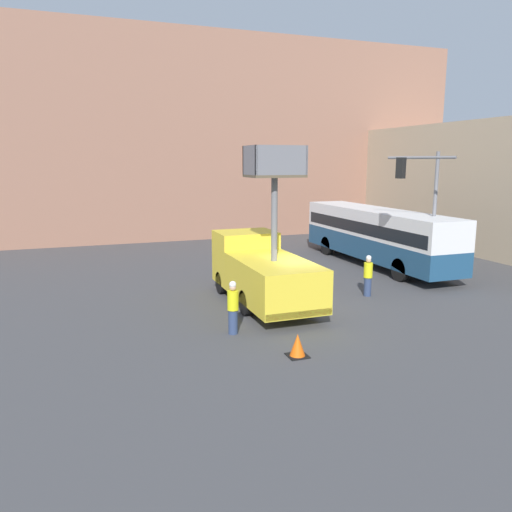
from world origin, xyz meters
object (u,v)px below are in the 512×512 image
road_worker_near_truck (233,308)px  road_worker_directing (368,276)px  utility_truck (262,269)px  traffic_light_pole (423,195)px  traffic_cone_near_truck (298,346)px  city_bus (377,232)px

road_worker_near_truck → road_worker_directing: size_ratio=1.02×
utility_truck → traffic_light_pole: 8.79m
road_worker_near_truck → traffic_cone_near_truck: size_ratio=2.63×
city_bus → road_worker_near_truck: bearing=146.3°
road_worker_directing → traffic_cone_near_truck: size_ratio=2.57×
utility_truck → city_bus: 10.16m
road_worker_directing → traffic_cone_near_truck: 7.78m
traffic_light_pole → road_worker_near_truck: 11.68m
city_bus → traffic_light_pole: size_ratio=1.95×
traffic_light_pole → road_worker_directing: bearing=-162.0°
traffic_light_pole → traffic_cone_near_truck: (-9.32, -6.38, -3.89)m
city_bus → road_worker_near_truck: city_bus is taller
city_bus → traffic_light_pole: (-0.46, -4.40, 2.35)m
city_bus → road_worker_directing: bearing=163.6°
traffic_light_pole → road_worker_near_truck: (-10.54, -3.80, -3.30)m
road_worker_near_truck → traffic_cone_near_truck: road_worker_near_truck is taller
city_bus → road_worker_directing: city_bus is taller
utility_truck → traffic_cone_near_truck: size_ratio=9.64×
city_bus → traffic_cone_near_truck: (-9.78, -10.77, -1.54)m
road_worker_directing → traffic_cone_near_truck: road_worker_directing is taller
traffic_light_pole → city_bus: bearing=84.0°
utility_truck → road_worker_near_truck: size_ratio=3.67×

